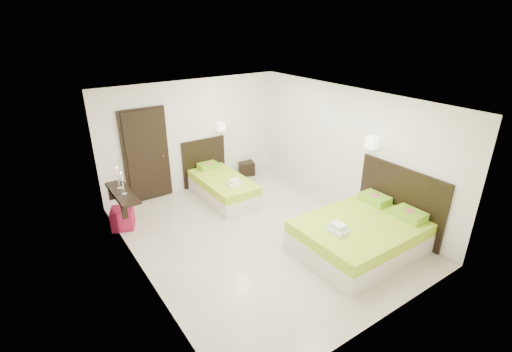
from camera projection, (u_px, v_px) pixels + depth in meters
floor at (260, 234)px, 7.19m from camera, size 5.50×5.50×0.00m
bed_single at (221, 185)px, 8.61m from camera, size 1.13×1.89×1.56m
bed_double at (363, 233)px, 6.64m from camera, size 2.17×1.84×1.79m
nightstand at (246, 168)px, 9.85m from camera, size 0.49×0.47×0.36m
ottoman at (123, 218)px, 7.34m from camera, size 0.54×0.54×0.41m
door at (146, 156)px, 8.19m from camera, size 1.02×0.15×2.14m
console_shelf at (122, 193)px, 7.00m from camera, size 0.35×1.20×0.78m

